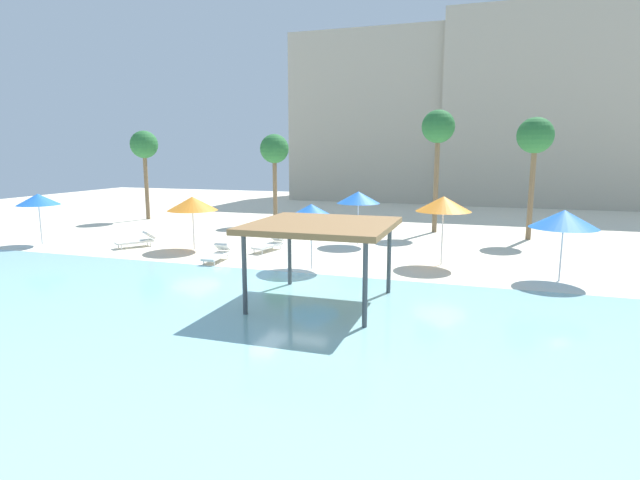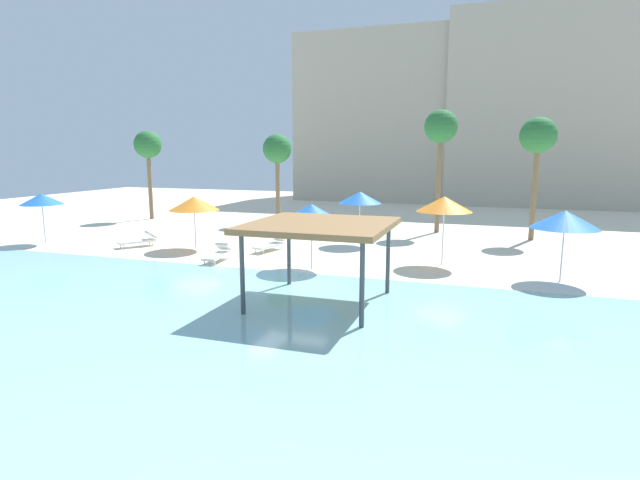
{
  "view_description": "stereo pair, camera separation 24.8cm",
  "coord_description": "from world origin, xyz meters",
  "px_view_note": "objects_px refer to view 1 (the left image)",
  "views": [
    {
      "loc": [
        6.62,
        -16.58,
        4.72
      ],
      "look_at": [
        0.59,
        2.0,
        1.3
      ],
      "focal_mm": 28.28,
      "sensor_mm": 36.0,
      "label": 1
    },
    {
      "loc": [
        6.85,
        -16.5,
        4.72
      ],
      "look_at": [
        0.59,
        2.0,
        1.3
      ],
      "focal_mm": 28.28,
      "sensor_mm": 36.0,
      "label": 2
    }
  ],
  "objects_px": {
    "shade_pavilion": "(322,228)",
    "beach_umbrella_orange_3": "(444,204)",
    "beach_umbrella_blue_2": "(564,219)",
    "lounge_chair_2": "(269,244)",
    "beach_umbrella_blue_1": "(311,212)",
    "palm_tree_1": "(274,151)",
    "palm_tree_3": "(144,147)",
    "lounge_chair_0": "(218,254)",
    "lounge_chair_1": "(138,240)",
    "palm_tree_0": "(438,130)",
    "beach_umbrella_blue_6": "(358,197)",
    "palm_tree_2": "(535,139)",
    "beach_umbrella_blue_4": "(38,199)",
    "beach_umbrella_orange_0": "(192,204)"
  },
  "relations": [
    {
      "from": "beach_umbrella_blue_6",
      "to": "palm_tree_3",
      "type": "distance_m",
      "value": 17.52
    },
    {
      "from": "beach_umbrella_blue_4",
      "to": "palm_tree_2",
      "type": "height_order",
      "value": "palm_tree_2"
    },
    {
      "from": "palm_tree_1",
      "to": "palm_tree_3",
      "type": "height_order",
      "value": "palm_tree_3"
    },
    {
      "from": "lounge_chair_2",
      "to": "palm_tree_3",
      "type": "relative_size",
      "value": 0.32
    },
    {
      "from": "beach_umbrella_blue_2",
      "to": "palm_tree_1",
      "type": "relative_size",
      "value": 0.45
    },
    {
      "from": "beach_umbrella_blue_2",
      "to": "palm_tree_0",
      "type": "relative_size",
      "value": 0.37
    },
    {
      "from": "beach_umbrella_orange_3",
      "to": "shade_pavilion",
      "type": "bearing_deg",
      "value": -114.12
    },
    {
      "from": "beach_umbrella_blue_2",
      "to": "lounge_chair_2",
      "type": "height_order",
      "value": "beach_umbrella_blue_2"
    },
    {
      "from": "beach_umbrella_orange_3",
      "to": "palm_tree_2",
      "type": "relative_size",
      "value": 0.44
    },
    {
      "from": "lounge_chair_0",
      "to": "palm_tree_0",
      "type": "relative_size",
      "value": 0.27
    },
    {
      "from": "beach_umbrella_orange_3",
      "to": "palm_tree_2",
      "type": "height_order",
      "value": "palm_tree_2"
    },
    {
      "from": "palm_tree_2",
      "to": "beach_umbrella_blue_2",
      "type": "bearing_deg",
      "value": -87.56
    },
    {
      "from": "palm_tree_3",
      "to": "beach_umbrella_blue_1",
      "type": "bearing_deg",
      "value": -34.45
    },
    {
      "from": "lounge_chair_1",
      "to": "shade_pavilion",
      "type": "bearing_deg",
      "value": 96.27
    },
    {
      "from": "shade_pavilion",
      "to": "beach_umbrella_blue_2",
      "type": "bearing_deg",
      "value": 36.1
    },
    {
      "from": "lounge_chair_2",
      "to": "palm_tree_3",
      "type": "bearing_deg",
      "value": -108.45
    },
    {
      "from": "beach_umbrella_orange_3",
      "to": "lounge_chair_2",
      "type": "relative_size",
      "value": 1.46
    },
    {
      "from": "beach_umbrella_blue_6",
      "to": "beach_umbrella_orange_0",
      "type": "bearing_deg",
      "value": -152.86
    },
    {
      "from": "palm_tree_1",
      "to": "beach_umbrella_blue_4",
      "type": "bearing_deg",
      "value": -127.06
    },
    {
      "from": "beach_umbrella_orange_3",
      "to": "lounge_chair_0",
      "type": "bearing_deg",
      "value": -165.54
    },
    {
      "from": "beach_umbrella_blue_4",
      "to": "palm_tree_2",
      "type": "relative_size",
      "value": 0.4
    },
    {
      "from": "beach_umbrella_blue_1",
      "to": "lounge_chair_1",
      "type": "height_order",
      "value": "beach_umbrella_blue_1"
    },
    {
      "from": "beach_umbrella_orange_3",
      "to": "palm_tree_0",
      "type": "height_order",
      "value": "palm_tree_0"
    },
    {
      "from": "beach_umbrella_blue_1",
      "to": "beach_umbrella_blue_2",
      "type": "height_order",
      "value": "beach_umbrella_blue_1"
    },
    {
      "from": "shade_pavilion",
      "to": "beach_umbrella_orange_3",
      "type": "distance_m",
      "value": 7.6
    },
    {
      "from": "palm_tree_0",
      "to": "palm_tree_3",
      "type": "distance_m",
      "value": 19.99
    },
    {
      "from": "beach_umbrella_blue_6",
      "to": "palm_tree_0",
      "type": "relative_size",
      "value": 0.38
    },
    {
      "from": "lounge_chair_0",
      "to": "lounge_chair_2",
      "type": "relative_size",
      "value": 0.98
    },
    {
      "from": "lounge_chair_1",
      "to": "palm_tree_1",
      "type": "relative_size",
      "value": 0.32
    },
    {
      "from": "beach_umbrella_blue_2",
      "to": "lounge_chair_2",
      "type": "bearing_deg",
      "value": 171.03
    },
    {
      "from": "beach_umbrella_blue_2",
      "to": "lounge_chair_0",
      "type": "relative_size",
      "value": 1.36
    },
    {
      "from": "beach_umbrella_orange_3",
      "to": "beach_umbrella_blue_2",
      "type": "bearing_deg",
      "value": -18.33
    },
    {
      "from": "beach_umbrella_blue_1",
      "to": "palm_tree_1",
      "type": "xyz_separation_m",
      "value": [
        -6.69,
        12.03,
        2.47
      ]
    },
    {
      "from": "beach_umbrella_orange_0",
      "to": "palm_tree_2",
      "type": "bearing_deg",
      "value": 26.82
    },
    {
      "from": "beach_umbrella_orange_0",
      "to": "palm_tree_3",
      "type": "relative_size",
      "value": 0.42
    },
    {
      "from": "palm_tree_0",
      "to": "lounge_chair_1",
      "type": "bearing_deg",
      "value": -145.57
    },
    {
      "from": "lounge_chair_0",
      "to": "palm_tree_1",
      "type": "relative_size",
      "value": 0.33
    },
    {
      "from": "beach_umbrella_blue_4",
      "to": "beach_umbrella_blue_2",
      "type": "bearing_deg",
      "value": 0.17
    },
    {
      "from": "lounge_chair_1",
      "to": "palm_tree_3",
      "type": "distance_m",
      "value": 12.06
    },
    {
      "from": "beach_umbrella_orange_3",
      "to": "palm_tree_0",
      "type": "bearing_deg",
      "value": 97.24
    },
    {
      "from": "palm_tree_0",
      "to": "lounge_chair_2",
      "type": "bearing_deg",
      "value": -130.27
    },
    {
      "from": "beach_umbrella_blue_6",
      "to": "lounge_chair_1",
      "type": "distance_m",
      "value": 11.37
    },
    {
      "from": "beach_umbrella_orange_3",
      "to": "palm_tree_1",
      "type": "bearing_deg",
      "value": 140.67
    },
    {
      "from": "palm_tree_3",
      "to": "shade_pavilion",
      "type": "bearing_deg",
      "value": -40.8
    },
    {
      "from": "shade_pavilion",
      "to": "beach_umbrella_orange_0",
      "type": "height_order",
      "value": "shade_pavilion"
    },
    {
      "from": "beach_umbrella_blue_4",
      "to": "palm_tree_0",
      "type": "relative_size",
      "value": 0.37
    },
    {
      "from": "beach_umbrella_blue_6",
      "to": "lounge_chair_0",
      "type": "bearing_deg",
      "value": -128.96
    },
    {
      "from": "beach_umbrella_orange_3",
      "to": "beach_umbrella_blue_1",
      "type": "bearing_deg",
      "value": -153.9
    },
    {
      "from": "lounge_chair_0",
      "to": "beach_umbrella_blue_1",
      "type": "bearing_deg",
      "value": 84.26
    },
    {
      "from": "shade_pavilion",
      "to": "beach_umbrella_blue_6",
      "type": "relative_size",
      "value": 1.56
    }
  ]
}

